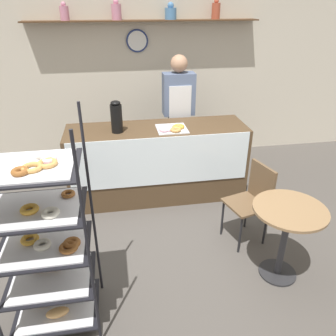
{
  "coord_description": "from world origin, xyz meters",
  "views": [
    {
      "loc": [
        -0.5,
        -2.5,
        2.35
      ],
      "look_at": [
        0.0,
        0.44,
        0.81
      ],
      "focal_mm": 35.0,
      "sensor_mm": 36.0,
      "label": 1
    }
  ],
  "objects_px": {
    "cafe_table": "(287,226)",
    "coffee_carafe": "(116,117)",
    "pastry_rack": "(46,247)",
    "cafe_chair": "(253,196)",
    "person_worker": "(178,113)",
    "donut_tray_counter": "(173,129)"
  },
  "relations": [
    {
      "from": "pastry_rack",
      "to": "cafe_table",
      "type": "height_order",
      "value": "pastry_rack"
    },
    {
      "from": "person_worker",
      "to": "donut_tray_counter",
      "type": "relative_size",
      "value": 4.77
    },
    {
      "from": "cafe_table",
      "to": "person_worker",
      "type": "bearing_deg",
      "value": 104.53
    },
    {
      "from": "cafe_table",
      "to": "cafe_chair",
      "type": "height_order",
      "value": "cafe_chair"
    },
    {
      "from": "person_worker",
      "to": "donut_tray_counter",
      "type": "distance_m",
      "value": 0.69
    },
    {
      "from": "cafe_table",
      "to": "donut_tray_counter",
      "type": "height_order",
      "value": "donut_tray_counter"
    },
    {
      "from": "cafe_chair",
      "to": "person_worker",
      "type": "bearing_deg",
      "value": -178.53
    },
    {
      "from": "person_worker",
      "to": "cafe_chair",
      "type": "distance_m",
      "value": 1.71
    },
    {
      "from": "donut_tray_counter",
      "to": "person_worker",
      "type": "bearing_deg",
      "value": 73.29
    },
    {
      "from": "cafe_table",
      "to": "coffee_carafe",
      "type": "relative_size",
      "value": 2.0
    },
    {
      "from": "person_worker",
      "to": "cafe_chair",
      "type": "relative_size",
      "value": 1.99
    },
    {
      "from": "cafe_table",
      "to": "pastry_rack",
      "type": "bearing_deg",
      "value": -175.32
    },
    {
      "from": "person_worker",
      "to": "cafe_table",
      "type": "height_order",
      "value": "person_worker"
    },
    {
      "from": "cafe_table",
      "to": "coffee_carafe",
      "type": "bearing_deg",
      "value": 132.37
    },
    {
      "from": "pastry_rack",
      "to": "cafe_chair",
      "type": "xyz_separation_m",
      "value": [
        1.93,
        0.73,
        -0.23
      ]
    },
    {
      "from": "person_worker",
      "to": "coffee_carafe",
      "type": "height_order",
      "value": "person_worker"
    },
    {
      "from": "pastry_rack",
      "to": "person_worker",
      "type": "relative_size",
      "value": 1.01
    },
    {
      "from": "pastry_rack",
      "to": "cafe_chair",
      "type": "height_order",
      "value": "pastry_rack"
    },
    {
      "from": "cafe_chair",
      "to": "pastry_rack",
      "type": "bearing_deg",
      "value": -84.74
    },
    {
      "from": "cafe_chair",
      "to": "donut_tray_counter",
      "type": "height_order",
      "value": "donut_tray_counter"
    },
    {
      "from": "cafe_table",
      "to": "coffee_carafe",
      "type": "xyz_separation_m",
      "value": [
        -1.41,
        1.55,
        0.58
      ]
    },
    {
      "from": "pastry_rack",
      "to": "coffee_carafe",
      "type": "distance_m",
      "value": 1.85
    }
  ]
}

